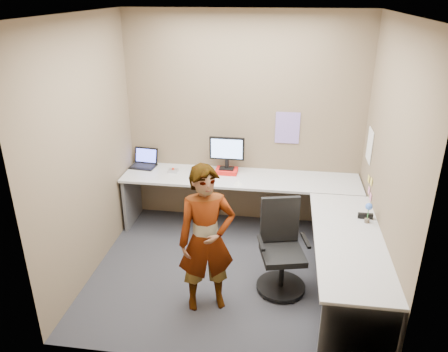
% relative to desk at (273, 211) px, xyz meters
% --- Properties ---
extents(ground, '(3.00, 3.00, 0.00)m').
position_rel_desk_xyz_m(ground, '(-0.44, -0.39, -0.59)').
color(ground, '#232428').
rests_on(ground, ground).
extents(wall_back, '(3.00, 0.00, 3.00)m').
position_rel_desk_xyz_m(wall_back, '(-0.44, 0.91, 0.76)').
color(wall_back, '#756448').
rests_on(wall_back, ground).
extents(wall_right, '(0.00, 2.70, 2.70)m').
position_rel_desk_xyz_m(wall_right, '(1.06, -0.39, 0.76)').
color(wall_right, '#756448').
rests_on(wall_right, ground).
extents(wall_left, '(0.00, 2.70, 2.70)m').
position_rel_desk_xyz_m(wall_left, '(-1.94, -0.39, 0.76)').
color(wall_left, '#756448').
rests_on(wall_left, ground).
extents(ceiling, '(3.00, 3.00, 0.00)m').
position_rel_desk_xyz_m(ceiling, '(-0.44, -0.39, 2.11)').
color(ceiling, white).
rests_on(ceiling, wall_back).
extents(desk, '(2.98, 2.58, 0.73)m').
position_rel_desk_xyz_m(desk, '(0.00, 0.00, 0.00)').
color(desk, '#BBBBBB').
rests_on(desk, ground).
extents(paper_ream, '(0.28, 0.20, 0.05)m').
position_rel_desk_xyz_m(paper_ream, '(-0.62, 0.70, 0.17)').
color(paper_ream, red).
rests_on(paper_ream, desk).
extents(monitor, '(0.44, 0.13, 0.42)m').
position_rel_desk_xyz_m(monitor, '(-0.62, 0.72, 0.44)').
color(monitor, black).
rests_on(monitor, paper_ream).
extents(laptop, '(0.35, 0.30, 0.23)m').
position_rel_desk_xyz_m(laptop, '(-1.74, 0.79, 0.20)').
color(laptop, black).
rests_on(laptop, desk).
extents(trackball_mouse, '(0.12, 0.08, 0.07)m').
position_rel_desk_xyz_m(trackball_mouse, '(-1.30, 0.62, 0.17)').
color(trackball_mouse, '#B7B7BC').
rests_on(trackball_mouse, desk).
extents(origami, '(0.10, 0.10, 0.06)m').
position_rel_desk_xyz_m(origami, '(-0.44, 0.36, 0.17)').
color(origami, white).
rests_on(origami, desk).
extents(stapler, '(0.15, 0.04, 0.05)m').
position_rel_desk_xyz_m(stapler, '(0.95, -0.28, 0.17)').
color(stapler, black).
rests_on(stapler, desk).
extents(flower, '(0.07, 0.07, 0.22)m').
position_rel_desk_xyz_m(flower, '(0.95, -0.37, 0.28)').
color(flower, brown).
rests_on(flower, desk).
extents(calendar_purple, '(0.30, 0.01, 0.40)m').
position_rel_desk_xyz_m(calendar_purple, '(0.11, 0.90, 0.71)').
color(calendar_purple, '#846BB7').
rests_on(calendar_purple, wall_back).
extents(calendar_white, '(0.01, 0.28, 0.38)m').
position_rel_desk_xyz_m(calendar_white, '(1.05, 0.51, 0.66)').
color(calendar_white, white).
rests_on(calendar_white, wall_right).
extents(sticky_note_a, '(0.01, 0.07, 0.07)m').
position_rel_desk_xyz_m(sticky_note_a, '(1.05, 0.16, 0.36)').
color(sticky_note_a, '#F2E059').
rests_on(sticky_note_a, wall_right).
extents(sticky_note_b, '(0.01, 0.07, 0.07)m').
position_rel_desk_xyz_m(sticky_note_b, '(1.05, 0.21, 0.23)').
color(sticky_note_b, pink).
rests_on(sticky_note_b, wall_right).
extents(sticky_note_c, '(0.01, 0.07, 0.07)m').
position_rel_desk_xyz_m(sticky_note_c, '(1.05, 0.09, 0.21)').
color(sticky_note_c, pink).
rests_on(sticky_note_c, wall_right).
extents(sticky_note_d, '(0.01, 0.07, 0.07)m').
position_rel_desk_xyz_m(sticky_note_d, '(1.05, 0.31, 0.33)').
color(sticky_note_d, '#F2E059').
rests_on(sticky_note_d, wall_right).
extents(office_chair, '(0.54, 0.52, 0.96)m').
position_rel_desk_xyz_m(office_chair, '(0.11, -0.56, -0.20)').
color(office_chair, black).
rests_on(office_chair, ground).
extents(person, '(0.63, 0.51, 1.48)m').
position_rel_desk_xyz_m(person, '(-0.59, -0.94, 0.15)').
color(person, '#999399').
rests_on(person, ground).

